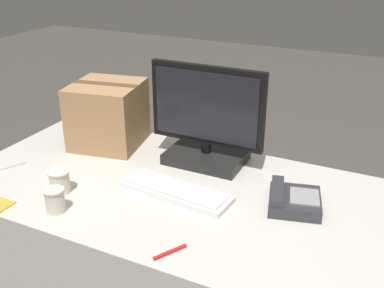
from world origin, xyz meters
TOP-DOWN VIEW (x-y plane):
  - office_desk at (0.00, 0.00)m, footprint 1.80×0.90m
  - monitor at (0.01, 0.27)m, footprint 0.51×0.24m
  - keyboard at (0.02, -0.04)m, footprint 0.46×0.18m
  - desk_phone at (0.45, 0.07)m, footprint 0.23×0.24m
  - paper_cup_left at (-0.39, -0.22)m, footprint 0.08×0.08m
  - paper_cup_right at (-0.32, -0.33)m, footprint 0.08×0.08m
  - spoon at (-0.73, -0.14)m, footprint 0.08×0.16m
  - cardboard_box at (-0.49, 0.25)m, footprint 0.36×0.36m
  - pen_marker at (0.17, -0.36)m, footprint 0.07×0.11m

SIDE VIEW (x-z plane):
  - office_desk at x=0.00m, z-range 0.00..0.76m
  - spoon at x=-0.73m, z-range 0.76..0.76m
  - pen_marker at x=0.17m, z-range 0.76..0.77m
  - keyboard at x=0.02m, z-range 0.76..0.79m
  - desk_phone at x=0.45m, z-range 0.75..0.82m
  - paper_cup_right at x=-0.32m, z-range 0.76..0.85m
  - paper_cup_left at x=-0.39m, z-range 0.76..0.85m
  - cardboard_box at x=-0.49m, z-range 0.76..1.06m
  - monitor at x=0.01m, z-range 0.71..1.15m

